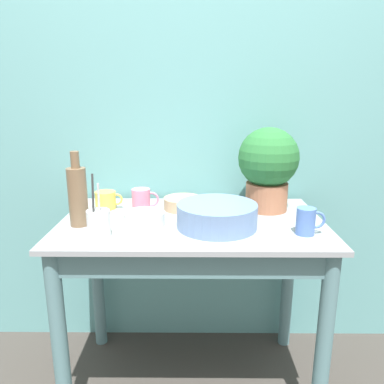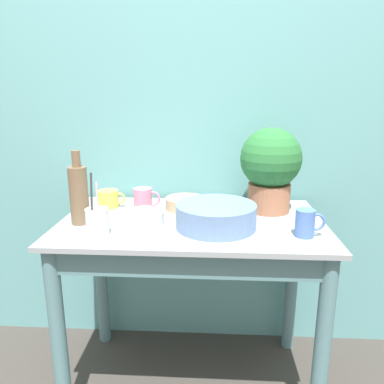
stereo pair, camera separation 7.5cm
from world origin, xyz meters
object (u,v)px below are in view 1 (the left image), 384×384
object	(u,v)px
bottle_tall	(78,195)
mug_blue	(306,221)
bowl_small_tan	(183,203)
mug_pink	(142,200)
bowl_small_enamel_white	(144,219)
bowl_wash_large	(217,215)
mug_yellow	(106,200)
potted_plant	(268,165)
utensil_cup	(99,223)

from	to	relation	value
bottle_tall	mug_blue	world-z (taller)	bottle_tall
bowl_small_tan	bottle_tall	bearing A→B (deg)	-151.65
mug_pink	bowl_small_enamel_white	bearing A→B (deg)	-79.20
bowl_wash_large	mug_yellow	distance (m)	0.55
bowl_small_tan	mug_pink	bearing A→B (deg)	-167.35
potted_plant	bowl_small_tan	size ratio (longest dim) A/B	2.08
potted_plant	mug_pink	bearing A→B (deg)	-176.43
bowl_wash_large	mug_yellow	world-z (taller)	bowl_wash_large
mug_blue	bowl_small_tan	bearing A→B (deg)	146.07
bottle_tall	utensil_cup	world-z (taller)	bottle_tall
mug_blue	bowl_wash_large	bearing A→B (deg)	166.88
mug_yellow	bowl_small_enamel_white	distance (m)	0.31
potted_plant	mug_blue	world-z (taller)	potted_plant
mug_yellow	bowl_wash_large	bearing A→B (deg)	-26.14
mug_pink	potted_plant	bearing A→B (deg)	3.57
mug_pink	bowl_small_tan	xyz separation A→B (m)	(0.18, 0.04, -0.03)
mug_blue	mug_pink	xyz separation A→B (m)	(-0.65, 0.27, 0.00)
bottle_tall	bowl_small_enamel_white	xyz separation A→B (m)	(0.26, -0.00, -0.10)
utensil_cup	potted_plant	bearing A→B (deg)	26.98
bowl_wash_large	bowl_small_tan	xyz separation A→B (m)	(-0.14, 0.24, -0.02)
mug_blue	mug_yellow	distance (m)	0.88
mug_yellow	bowl_small_enamel_white	bearing A→B (deg)	-48.07
utensil_cup	bowl_small_enamel_white	bearing A→B (deg)	39.65
potted_plant	mug_yellow	distance (m)	0.75
mug_yellow	bowl_small_tan	size ratio (longest dim) A/B	0.70
potted_plant	mug_yellow	world-z (taller)	potted_plant
bowl_wash_large	bottle_tall	world-z (taller)	bottle_tall
bowl_small_tan	utensil_cup	world-z (taller)	utensil_cup
bottle_tall	mug_yellow	bearing A→B (deg)	76.26
bowl_wash_large	mug_yellow	size ratio (longest dim) A/B	2.51
potted_plant	bottle_tall	distance (m)	0.82
bowl_wash_large	bottle_tall	size ratio (longest dim) A/B	1.06
bottle_tall	bowl_small_tan	xyz separation A→B (m)	(0.41, 0.22, -0.10)
bowl_wash_large	bowl_small_enamel_white	world-z (taller)	bowl_wash_large
bottle_tall	mug_blue	distance (m)	0.88
bottle_tall	bowl_small_tan	world-z (taller)	bottle_tall
bottle_tall	bowl_small_tan	size ratio (longest dim) A/B	1.67
mug_pink	bowl_small_tan	world-z (taller)	mug_pink
mug_blue	mug_pink	world-z (taller)	same
potted_plant	mug_blue	distance (m)	0.36
bowl_wash_large	bowl_small_tan	bearing A→B (deg)	120.34
mug_yellow	utensil_cup	xyz separation A→B (m)	(0.06, -0.35, 0.01)
mug_blue	utensil_cup	distance (m)	0.77
mug_pink	mug_blue	bearing A→B (deg)	-22.80
bottle_tall	mug_pink	xyz separation A→B (m)	(0.22, 0.18, -0.07)
utensil_cup	mug_yellow	bearing A→B (deg)	98.88
bowl_wash_large	mug_pink	size ratio (longest dim) A/B	2.61
potted_plant	bowl_wash_large	bearing A→B (deg)	-135.49
bottle_tall	mug_yellow	world-z (taller)	bottle_tall
potted_plant	bowl_wash_large	world-z (taller)	potted_plant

